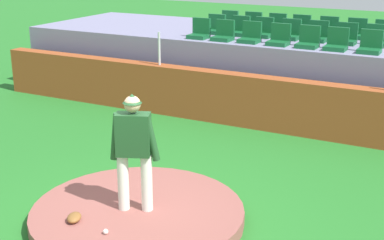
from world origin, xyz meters
TOP-DOWN VIEW (x-y plane):
  - ground_plane at (0.00, 0.00)m, footprint 60.00×60.00m
  - pitchers_mound at (0.00, 0.00)m, footprint 3.24×3.24m
  - pitcher at (-0.01, -0.04)m, footprint 0.73×0.43m
  - baseball at (0.04, -0.86)m, footprint 0.07×0.07m
  - fielding_glove at (-0.59, -0.77)m, footprint 0.31×0.36m
  - brick_barrier at (0.00, 5.07)m, footprint 14.77×0.40m
  - fence_post_left at (-2.63, 5.07)m, footprint 0.06×0.06m
  - bleacher_platform at (0.00, 7.68)m, footprint 14.75×4.04m
  - stadium_chair_0 at (-2.10, 6.19)m, footprint 0.48×0.44m
  - stadium_chair_1 at (-1.42, 6.17)m, footprint 0.48×0.44m
  - stadium_chair_2 at (-0.72, 6.20)m, footprint 0.48×0.44m
  - stadium_chair_3 at (0.02, 6.18)m, footprint 0.48×0.44m
  - stadium_chair_4 at (0.73, 6.18)m, footprint 0.48×0.44m
  - stadium_chair_5 at (1.38, 6.18)m, footprint 0.48×0.44m
  - stadium_chair_6 at (2.12, 6.17)m, footprint 0.48×0.44m
  - stadium_chair_7 at (-2.08, 7.07)m, footprint 0.48×0.44m
  - stadium_chair_8 at (-1.37, 7.08)m, footprint 0.48×0.44m
  - stadium_chair_9 at (-0.73, 7.10)m, footprint 0.48×0.44m
  - stadium_chair_10 at (-0.01, 7.10)m, footprint 0.48×0.44m
  - stadium_chair_11 at (0.68, 7.11)m, footprint 0.48×0.44m
  - stadium_chair_12 at (1.39, 7.07)m, footprint 0.48×0.44m
  - stadium_chair_13 at (2.07, 7.11)m, footprint 0.48×0.44m
  - stadium_chair_14 at (-2.11, 8.01)m, footprint 0.48×0.44m
  - stadium_chair_15 at (-1.40, 8.02)m, footprint 0.48×0.44m
  - stadium_chair_16 at (-0.69, 8.01)m, footprint 0.48×0.44m
  - stadium_chair_17 at (-0.03, 8.02)m, footprint 0.48×0.44m
  - stadium_chair_18 at (0.71, 8.02)m, footprint 0.48×0.44m
  - stadium_chair_19 at (1.43, 8.02)m, footprint 0.48×0.44m
  - stadium_chair_20 at (2.10, 8.01)m, footprint 0.48×0.44m

SIDE VIEW (x-z plane):
  - ground_plane at x=0.00m, z-range 0.00..0.00m
  - pitchers_mound at x=0.00m, z-range 0.00..0.22m
  - baseball at x=0.04m, z-range 0.22..0.29m
  - fielding_glove at x=-0.59m, z-range 0.22..0.33m
  - brick_barrier at x=0.00m, z-range 0.00..1.21m
  - bleacher_platform at x=0.00m, z-range 0.00..1.74m
  - pitcher at x=-0.01m, z-range 0.36..2.16m
  - fence_post_left at x=-2.63m, z-range 1.21..2.01m
  - stadium_chair_0 at x=-2.10m, z-range 1.65..2.15m
  - stadium_chair_1 at x=-1.42m, z-range 1.65..2.15m
  - stadium_chair_2 at x=-0.72m, z-range 1.65..2.15m
  - stadium_chair_3 at x=0.02m, z-range 1.65..2.15m
  - stadium_chair_4 at x=0.73m, z-range 1.65..2.15m
  - stadium_chair_5 at x=1.38m, z-range 1.65..2.15m
  - stadium_chair_6 at x=2.12m, z-range 1.65..2.15m
  - stadium_chair_7 at x=-2.08m, z-range 1.65..2.15m
  - stadium_chair_8 at x=-1.37m, z-range 1.65..2.15m
  - stadium_chair_9 at x=-0.73m, z-range 1.65..2.15m
  - stadium_chair_10 at x=-0.01m, z-range 1.65..2.15m
  - stadium_chair_11 at x=0.68m, z-range 1.65..2.15m
  - stadium_chair_12 at x=1.39m, z-range 1.65..2.15m
  - stadium_chair_13 at x=2.07m, z-range 1.65..2.15m
  - stadium_chair_14 at x=-2.11m, z-range 1.65..2.15m
  - stadium_chair_15 at x=-1.40m, z-range 1.65..2.15m
  - stadium_chair_16 at x=-0.69m, z-range 1.65..2.15m
  - stadium_chair_17 at x=-0.03m, z-range 1.65..2.15m
  - stadium_chair_18 at x=0.71m, z-range 1.65..2.15m
  - stadium_chair_19 at x=1.43m, z-range 1.65..2.15m
  - stadium_chair_20 at x=2.10m, z-range 1.65..2.15m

